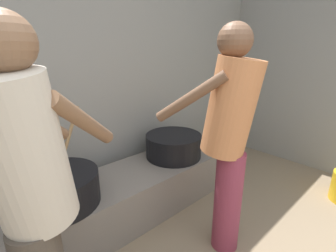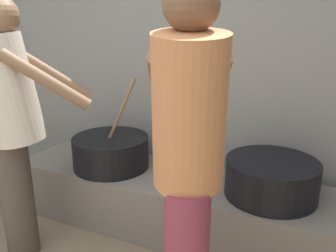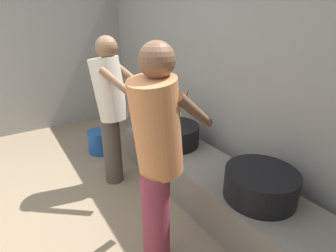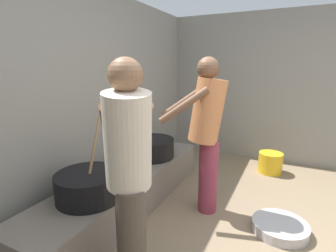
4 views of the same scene
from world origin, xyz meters
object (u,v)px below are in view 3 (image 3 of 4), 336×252
at_px(cook_in_orange_shirt, 158,152).
at_px(bucket_blue_plastic, 100,142).
at_px(cook_in_cream_shirt, 111,105).
at_px(cooking_pot_secondary, 260,184).
at_px(cooking_pot_main, 174,135).

height_order(cook_in_orange_shirt, bucket_blue_plastic, cook_in_orange_shirt).
bearing_deg(bucket_blue_plastic, cook_in_orange_shirt, -6.59).
bearing_deg(cook_in_orange_shirt, cook_in_cream_shirt, 172.98).
distance_m(cooking_pot_secondary, cook_in_cream_shirt, 1.61).
bearing_deg(cook_in_orange_shirt, bucket_blue_plastic, 173.41).
height_order(cook_in_cream_shirt, cook_in_orange_shirt, cook_in_orange_shirt).
height_order(cooking_pot_main, cook_in_orange_shirt, cook_in_orange_shirt).
relative_size(cooking_pot_main, bucket_blue_plastic, 2.16).
bearing_deg(bucket_blue_plastic, cook_in_cream_shirt, -5.95).
xyz_separation_m(cooking_pot_main, bucket_blue_plastic, (-1.05, -0.53, -0.37)).
xyz_separation_m(cooking_pot_secondary, bucket_blue_plastic, (-2.21, -0.56, -0.37)).
bearing_deg(cooking_pot_main, cooking_pot_secondary, 1.62).
bearing_deg(cooking_pot_secondary, cook_in_cream_shirt, -155.57).
bearing_deg(cook_in_cream_shirt, cooking_pot_main, 66.90).
bearing_deg(cooking_pot_secondary, cook_in_orange_shirt, -107.29).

